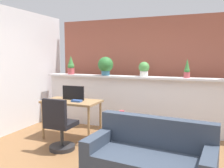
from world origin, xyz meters
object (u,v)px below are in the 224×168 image
(desk, at_px, (72,105))
(couch, at_px, (150,162))
(potted_plant_0, at_px, (71,66))
(tv_monitor, at_px, (73,93))
(potted_plant_1, at_px, (106,65))
(book_on_desk, at_px, (77,101))
(office_chair, at_px, (60,128))
(side_cube_shelf, at_px, (119,131))
(potted_plant_3, at_px, (187,69))
(vase_on_shelf, at_px, (122,114))
(potted_plant_2, at_px, (144,69))

(desk, relative_size, couch, 0.68)
(potted_plant_0, relative_size, tv_monitor, 0.94)
(potted_plant_1, bearing_deg, potted_plant_0, -179.32)
(potted_plant_1, distance_m, book_on_desk, 1.22)
(office_chair, distance_m, side_cube_shelf, 1.06)
(side_cube_shelf, bearing_deg, desk, -178.40)
(potted_plant_3, height_order, desk, potted_plant_3)
(potted_plant_0, height_order, tv_monitor, potted_plant_0)
(vase_on_shelf, bearing_deg, book_on_desk, -168.80)
(potted_plant_3, height_order, office_chair, potted_plant_3)
(potted_plant_1, xyz_separation_m, potted_plant_2, (0.86, 0.06, -0.06))
(potted_plant_3, xyz_separation_m, tv_monitor, (-2.06, -0.89, -0.46))
(tv_monitor, relative_size, couch, 0.29)
(tv_monitor, bearing_deg, office_chair, -77.72)
(desk, relative_size, tv_monitor, 2.37)
(vase_on_shelf, relative_size, couch, 0.08)
(potted_plant_1, height_order, vase_on_shelf, potted_plant_1)
(potted_plant_0, relative_size, couch, 0.27)
(potted_plant_0, height_order, couch, potted_plant_0)
(couch, bearing_deg, vase_on_shelf, 124.05)
(office_chair, bearing_deg, potted_plant_2, 57.64)
(potted_plant_2, bearing_deg, vase_on_shelf, -100.13)
(desk, distance_m, book_on_desk, 0.22)
(potted_plant_2, distance_m, side_cube_shelf, 1.48)
(desk, bearing_deg, tv_monitor, 95.43)
(tv_monitor, bearing_deg, potted_plant_0, 123.68)
(book_on_desk, bearing_deg, desk, 151.35)
(potted_plant_2, bearing_deg, potted_plant_1, -176.15)
(potted_plant_1, bearing_deg, tv_monitor, -110.50)
(tv_monitor, distance_m, side_cube_shelf, 1.17)
(office_chair, height_order, vase_on_shelf, office_chair)
(potted_plant_2, relative_size, potted_plant_3, 0.82)
(potted_plant_0, distance_m, tv_monitor, 1.14)
(couch, bearing_deg, potted_plant_1, 126.14)
(potted_plant_0, distance_m, potted_plant_2, 1.75)
(potted_plant_1, bearing_deg, side_cube_shelf, -54.15)
(potted_plant_3, relative_size, office_chair, 0.41)
(potted_plant_0, distance_m, vase_on_shelf, 1.98)
(potted_plant_1, bearing_deg, office_chair, -96.13)
(potted_plant_1, relative_size, desk, 0.38)
(potted_plant_3, bearing_deg, potted_plant_2, 178.08)
(potted_plant_1, distance_m, tv_monitor, 1.05)
(tv_monitor, xyz_separation_m, book_on_desk, (0.18, -0.17, -0.12))
(vase_on_shelf, distance_m, couch, 1.43)
(potted_plant_0, relative_size, office_chair, 0.48)
(potted_plant_2, height_order, tv_monitor, potted_plant_2)
(side_cube_shelf, bearing_deg, vase_on_shelf, 53.11)
(potted_plant_1, distance_m, couch, 2.75)
(vase_on_shelf, bearing_deg, couch, -55.95)
(potted_plant_3, bearing_deg, side_cube_shelf, -138.75)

